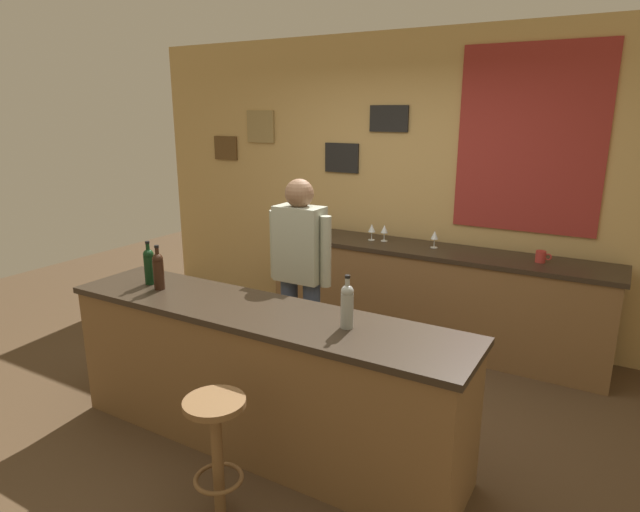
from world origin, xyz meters
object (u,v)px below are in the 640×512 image
object	(u,v)px
wine_bottle_a	(149,265)
wine_glass_d	(384,230)
bar_stool	(216,438)
wine_glass_c	(372,229)
bartender	(300,270)
wine_bottle_c	(347,305)
coffee_mug	(541,257)
wine_glass_b	(327,226)
wine_glass_e	(435,236)
wine_glass_a	(303,222)
wine_bottle_b	(158,270)

from	to	relation	value
wine_bottle_a	wine_glass_d	size ratio (longest dim) A/B	1.97
bar_stool	wine_glass_c	xyz separation A→B (m)	(-0.40, 2.71, 0.55)
bartender	wine_bottle_c	world-z (taller)	bartender
bar_stool	coffee_mug	bearing A→B (deg)	67.59
wine_glass_c	wine_glass_d	size ratio (longest dim) A/B	1.00
wine_bottle_a	wine_bottle_c	size ratio (longest dim) A/B	1.00
wine_glass_b	wine_glass_d	world-z (taller)	same
bartender	bar_stool	xyz separation A→B (m)	(0.38, -1.42, -0.48)
bar_stool	wine_glass_b	size ratio (longest dim) A/B	4.39
wine_glass_e	wine_bottle_a	bearing A→B (deg)	-123.22
wine_glass_a	wine_glass_b	size ratio (longest dim) A/B	1.00
wine_glass_a	wine_bottle_a	bearing A→B (deg)	-90.25
bartender	wine_glass_b	distance (m)	1.28
wine_bottle_a	wine_bottle_c	distance (m)	1.55
wine_bottle_b	wine_glass_b	xyz separation A→B (m)	(0.16, 2.00, -0.05)
wine_bottle_c	wine_glass_c	world-z (taller)	wine_bottle_c
wine_glass_c	wine_glass_d	xyz separation A→B (m)	(0.12, 0.02, 0.00)
bartender	wine_glass_e	size ratio (longest dim) A/B	10.45
wine_glass_c	coffee_mug	distance (m)	1.51
wine_glass_d	coffee_mug	size ratio (longest dim) A/B	1.24
wine_bottle_b	wine_glass_d	distance (m)	2.24
wine_glass_e	coffee_mug	distance (m)	0.91
wine_glass_c	wine_glass_a	bearing A→B (deg)	-176.37
wine_bottle_a	wine_bottle_c	world-z (taller)	same
coffee_mug	wine_glass_a	bearing A→B (deg)	-179.13
bar_stool	wine_glass_a	world-z (taller)	wine_glass_a
bartender	bar_stool	world-z (taller)	bartender
coffee_mug	bartender	bearing A→B (deg)	-139.44
bar_stool	wine_bottle_b	distance (m)	1.32
wine_bottle_b	wine_glass_e	distance (m)	2.43
wine_glass_e	bartender	bearing A→B (deg)	-114.38
wine_glass_a	coffee_mug	world-z (taller)	wine_glass_a
wine_bottle_b	bartender	bearing A→B (deg)	52.58
wine_bottle_a	wine_glass_b	world-z (taller)	wine_bottle_a
bar_stool	wine_bottle_a	xyz separation A→B (m)	(-1.14, 0.67, 0.60)
bartender	wine_glass_a	bearing A→B (deg)	121.00
wine_bottle_a	wine_glass_b	size ratio (longest dim) A/B	1.97
bartender	wine_bottle_a	size ratio (longest dim) A/B	5.29
wine_glass_a	wine_glass_b	xyz separation A→B (m)	(0.30, -0.05, 0.00)
wine_glass_d	wine_glass_c	bearing A→B (deg)	-169.34
wine_glass_b	wine_glass_d	xyz separation A→B (m)	(0.56, 0.12, 0.00)
wine_glass_a	wine_glass_d	world-z (taller)	same
wine_bottle_a	wine_glass_c	world-z (taller)	wine_bottle_a
wine_bottle_a	wine_glass_a	world-z (taller)	wine_bottle_a
wine_bottle_c	coffee_mug	world-z (taller)	wine_bottle_c
wine_glass_c	wine_glass_e	xyz separation A→B (m)	(0.61, 0.02, 0.00)
wine_glass_d	wine_glass_e	xyz separation A→B (m)	(0.49, -0.01, 0.00)
wine_glass_b	wine_glass_c	distance (m)	0.45
wine_glass_a	coffee_mug	distance (m)	2.25
wine_bottle_b	wine_glass_b	world-z (taller)	wine_bottle_b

